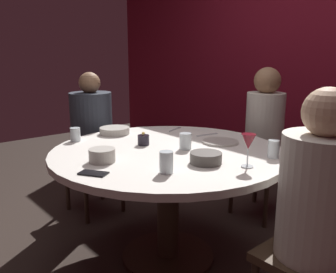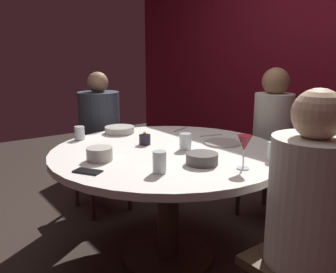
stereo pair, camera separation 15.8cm
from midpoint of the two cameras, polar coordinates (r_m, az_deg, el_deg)
name	(u,v)px [view 1 (the left image)]	position (r m, az deg, el deg)	size (l,w,h in m)	color
ground_plane	(168,257)	(2.48, -1.93, -18.92)	(8.00, 8.00, 0.00)	#2D231E
back_wall	(320,56)	(3.53, 22.17, 11.98)	(6.00, 0.10, 2.60)	maroon
dining_table	(168,171)	(2.22, -2.05, -5.57)	(1.43, 1.43, 0.74)	silver
seated_diner_left	(92,128)	(2.97, -13.69, 1.32)	(0.40, 0.40, 1.18)	#3F2D1E
seated_diner_back	(264,127)	(2.90, 13.81, 1.51)	(0.40, 0.40, 1.22)	#3F2D1E
seated_diner_right	(319,198)	(1.58, 20.56, -9.27)	(0.40, 0.40, 1.19)	#3F2D1E
candle_holder	(143,140)	(2.28, -5.97, -0.57)	(0.07, 0.07, 0.09)	black
wine_glass	(248,143)	(1.83, 10.45, -1.07)	(0.08, 0.08, 0.18)	silver
dinner_plate	(220,142)	(2.34, 6.53, -0.88)	(0.24, 0.24, 0.01)	#B2ADA3
cell_phone	(93,173)	(1.79, -14.46, -5.80)	(0.07, 0.14, 0.01)	black
bowl_serving_large	(115,131)	(2.62, -10.32, 0.92)	(0.22, 0.22, 0.05)	#B2ADA3
bowl_salad_center	(206,158)	(1.89, 3.76, -3.49)	(0.17, 0.17, 0.06)	#4C4742
bowl_small_white	(102,155)	(1.96, -12.87, -3.00)	(0.14, 0.14, 0.07)	#B2ADA3
cup_near_candle	(274,149)	(2.05, 14.58, -1.98)	(0.06, 0.06, 0.10)	silver
cup_by_left_diner	(166,162)	(1.73, -2.89, -4.19)	(0.07, 0.07, 0.11)	silver
cup_by_right_diner	(185,141)	(2.16, 0.74, -0.78)	(0.07, 0.07, 0.10)	silver
cup_center_front	(75,134)	(2.46, -16.52, 0.30)	(0.07, 0.07, 0.09)	silver
fork_near_plate	(175,129)	(2.73, -0.51, 1.17)	(0.02, 0.18, 0.01)	#B7B7BC
knife_near_plate	(207,135)	(2.55, 4.56, 0.28)	(0.02, 0.18, 0.01)	#B7B7BC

